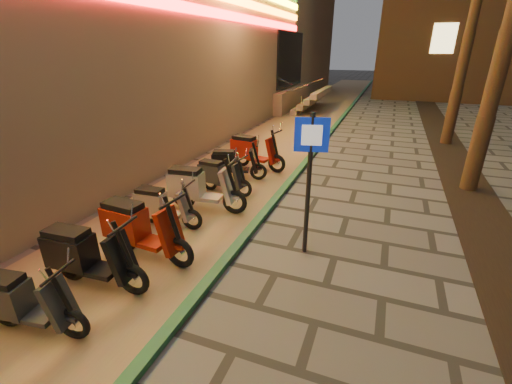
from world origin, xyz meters
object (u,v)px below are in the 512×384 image
at_px(scooter_4, 85,255).
at_px(scooter_9, 232,163).
at_px(scooter_7, 198,187).
at_px(scooter_5, 138,228).
at_px(scooter_10, 252,151).
at_px(scooter_6, 161,205).
at_px(scooter_3, 21,301).
at_px(pedestrian_sign, 310,167).
at_px(scooter_8, 219,175).

relative_size(scooter_4, scooter_9, 1.13).
distance_m(scooter_4, scooter_7, 2.99).
distance_m(scooter_4, scooter_5, 0.98).
xyz_separation_m(scooter_9, scooter_10, (0.14, 1.10, 0.08)).
bearing_deg(scooter_7, scooter_6, -117.73).
distance_m(scooter_3, scooter_10, 7.20).
bearing_deg(pedestrian_sign, scooter_6, 166.13).
bearing_deg(scooter_7, scooter_9, 86.15).
bearing_deg(scooter_6, scooter_5, -77.73).
relative_size(scooter_4, scooter_6, 1.18).
xyz_separation_m(scooter_3, scooter_8, (0.24, 5.11, -0.01)).
bearing_deg(scooter_9, scooter_5, -105.12).
relative_size(scooter_3, scooter_9, 0.99).
distance_m(scooter_3, scooter_6, 3.08).
distance_m(scooter_4, scooter_9, 5.07).
distance_m(pedestrian_sign, scooter_10, 4.95).
bearing_deg(scooter_6, scooter_10, 80.74).
bearing_deg(scooter_10, scooter_7, -81.93).
xyz_separation_m(pedestrian_sign, scooter_5, (-2.70, -1.17, -1.07)).
xyz_separation_m(scooter_4, scooter_9, (0.13, 5.07, -0.06)).
xyz_separation_m(scooter_4, scooter_6, (-0.10, 2.06, -0.08)).
distance_m(pedestrian_sign, scooter_5, 3.13).
bearing_deg(scooter_3, pedestrian_sign, 37.83).
xyz_separation_m(scooter_5, scooter_9, (-0.08, 4.11, -0.09)).
height_order(scooter_4, scooter_10, scooter_10).
xyz_separation_m(scooter_6, scooter_8, (0.31, 2.02, 0.01)).
relative_size(scooter_4, scooter_7, 0.95).
xyz_separation_m(pedestrian_sign, scooter_7, (-2.67, 0.85, -1.08)).
bearing_deg(scooter_4, scooter_7, 81.52).
bearing_deg(scooter_5, pedestrian_sign, 27.52).
relative_size(scooter_3, scooter_6, 1.03).
bearing_deg(scooter_5, scooter_9, 95.29).
bearing_deg(scooter_3, scooter_7, 77.02).
xyz_separation_m(pedestrian_sign, scooter_6, (-3.02, -0.07, -1.18)).
relative_size(scooter_8, scooter_10, 0.82).
distance_m(pedestrian_sign, scooter_7, 3.00).
xyz_separation_m(scooter_5, scooter_10, (0.06, 5.21, -0.01)).
bearing_deg(scooter_7, scooter_5, -97.72).
distance_m(scooter_5, scooter_9, 4.11).
bearing_deg(scooter_4, scooter_8, 83.28).
height_order(scooter_4, scooter_5, scooter_5).
distance_m(pedestrian_sign, scooter_4, 3.77).
bearing_deg(scooter_6, scooter_9, 81.50).
xyz_separation_m(scooter_7, scooter_9, (-0.11, 2.09, -0.08)).
bearing_deg(scooter_10, scooter_9, -88.71).
xyz_separation_m(pedestrian_sign, scooter_9, (-2.78, 2.94, -1.16)).
bearing_deg(scooter_9, scooter_4, -107.77).
distance_m(scooter_3, scooter_9, 6.09).
distance_m(scooter_3, scooter_5, 2.00).
xyz_separation_m(scooter_3, scooter_6, (-0.08, 3.08, -0.01)).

